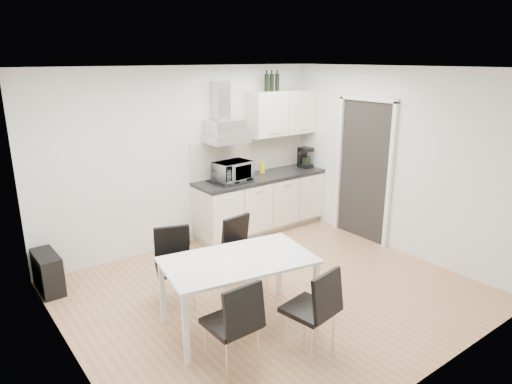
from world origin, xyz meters
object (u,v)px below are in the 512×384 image
at_px(chair_near_left, 231,324).
at_px(chair_near_right, 309,310).
at_px(kitchenette, 262,180).
at_px(guitar_amp, 48,272).
at_px(floor_speaker, 183,237).
at_px(chair_far_right, 247,254).
at_px(dining_table, 238,266).
at_px(chair_far_left, 175,268).

relative_size(chair_near_left, chair_near_right, 1.00).
bearing_deg(kitchenette, chair_near_right, -119.91).
xyz_separation_m(guitar_amp, floor_speaker, (1.94, 0.25, -0.11)).
distance_m(chair_far_right, guitar_amp, 2.39).
bearing_deg(kitchenette, chair_far_right, -132.80).
relative_size(kitchenette, chair_far_right, 2.86).
height_order(dining_table, floor_speaker, dining_table).
xyz_separation_m(chair_near_left, guitar_amp, (-0.96, 2.49, -0.20)).
height_order(chair_far_left, floor_speaker, chair_far_left).
xyz_separation_m(dining_table, chair_far_right, (0.54, 0.60, -0.24)).
bearing_deg(dining_table, chair_near_right, -61.05).
distance_m(kitchenette, chair_near_left, 3.50).
bearing_deg(chair_far_left, dining_table, 132.00).
height_order(chair_far_right, chair_near_right, same).
xyz_separation_m(dining_table, guitar_amp, (-1.41, 1.97, -0.44)).
relative_size(chair_far_right, guitar_amp, 1.53).
bearing_deg(kitchenette, floor_speaker, 173.05).
xyz_separation_m(chair_far_left, chair_near_left, (-0.12, -1.29, 0.00)).
xyz_separation_m(dining_table, chair_near_right, (0.26, -0.77, -0.24)).
distance_m(chair_near_right, floor_speaker, 3.02).
bearing_deg(chair_near_left, kitchenette, 46.87).
bearing_deg(chair_far_left, floor_speaker, -101.45).
xyz_separation_m(chair_far_left, chair_near_right, (0.59, -1.54, 0.00)).
relative_size(chair_far_left, chair_near_left, 1.00).
xyz_separation_m(chair_far_right, floor_speaker, (-0.00, 1.63, -0.31)).
bearing_deg(chair_far_right, floor_speaker, -97.02).
relative_size(chair_near_right, floor_speaker, 3.37).
bearing_deg(kitchenette, dining_table, -132.55).
xyz_separation_m(kitchenette, chair_near_left, (-2.34, -2.58, -0.39)).
distance_m(dining_table, chair_far_right, 0.84).
bearing_deg(dining_table, chair_far_left, 123.02).
relative_size(dining_table, chair_far_right, 1.85).
bearing_deg(floor_speaker, dining_table, -116.26).
relative_size(kitchenette, chair_far_left, 2.86).
bearing_deg(guitar_amp, dining_table, -55.18).
height_order(kitchenette, chair_far_right, kitchenette).
relative_size(dining_table, guitar_amp, 2.82).
relative_size(kitchenette, chair_near_left, 2.86).
distance_m(kitchenette, chair_far_right, 2.03).
height_order(kitchenette, dining_table, kitchenette).
distance_m(chair_far_left, chair_far_right, 0.88).
xyz_separation_m(kitchenette, chair_far_right, (-1.35, -1.46, -0.39)).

